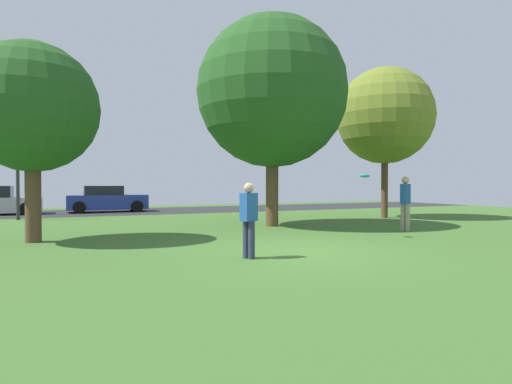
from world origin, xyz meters
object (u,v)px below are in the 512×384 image
object	(u,v)px
maple_tree_near	(32,108)
person_thrower	(405,201)
person_catcher	(249,217)
frisbee_disc	(365,176)
oak_tree_right	(385,116)
street_lamp_post	(18,168)
maple_tree_far	(272,93)
parked_car_blue	(107,200)

from	to	relation	value
maple_tree_near	person_thrower	xyz separation A→B (m)	(10.93, -2.11, -2.54)
person_thrower	person_catcher	bearing A→B (deg)	-0.00
person_thrower	frisbee_disc	distance (m)	2.68
oak_tree_right	street_lamp_post	world-z (taller)	oak_tree_right
person_catcher	frisbee_disc	size ratio (longest dim) A/B	4.12
person_thrower	maple_tree_near	bearing A→B (deg)	-31.35
person_catcher	person_thrower	bearing A→B (deg)	0.00
maple_tree_far	maple_tree_near	size ratio (longest dim) A/B	1.45
maple_tree_far	parked_car_blue	distance (m)	12.54
maple_tree_near	street_lamp_post	distance (m)	8.21
maple_tree_near	frisbee_disc	bearing A→B (deg)	-19.40
frisbee_disc	maple_tree_far	bearing A→B (deg)	101.61
maple_tree_far	maple_tree_near	bearing A→B (deg)	-171.54
maple_tree_far	oak_tree_right	distance (m)	6.48
person_thrower	street_lamp_post	bearing A→B (deg)	-60.71
person_thrower	street_lamp_post	xyz separation A→B (m)	(-11.98, 10.15, 1.25)
oak_tree_right	street_lamp_post	xyz separation A→B (m)	(-15.09, 5.70, -2.39)
oak_tree_right	person_catcher	size ratio (longest dim) A/B	4.36
person_catcher	street_lamp_post	xyz separation A→B (m)	(-5.26, 12.66, 1.40)
person_catcher	street_lamp_post	size ratio (longest dim) A/B	0.35
oak_tree_right	person_catcher	world-z (taller)	oak_tree_right
street_lamp_post	person_thrower	bearing A→B (deg)	-40.26
parked_car_blue	street_lamp_post	distance (m)	5.77
parked_car_blue	maple_tree_far	bearing A→B (deg)	-66.11
maple_tree_far	frisbee_disc	size ratio (longest dim) A/B	20.07
parked_car_blue	street_lamp_post	bearing A→B (deg)	-135.35
oak_tree_right	frisbee_disc	world-z (taller)	oak_tree_right
person_catcher	frisbee_disc	bearing A→B (deg)	0.00
maple_tree_near	frisbee_disc	size ratio (longest dim) A/B	13.88
frisbee_disc	parked_car_blue	xyz separation A→B (m)	(-5.63, 14.94, -1.10)
maple_tree_near	person_catcher	bearing A→B (deg)	-47.66
maple_tree_near	maple_tree_far	bearing A→B (deg)	8.46
maple_tree_near	person_thrower	world-z (taller)	maple_tree_near
maple_tree_far	parked_car_blue	size ratio (longest dim) A/B	1.82
maple_tree_far	street_lamp_post	bearing A→B (deg)	141.66
person_thrower	street_lamp_post	size ratio (longest dim) A/B	0.40
parked_car_blue	person_catcher	bearing A→B (deg)	-85.47
person_catcher	maple_tree_far	bearing A→B (deg)	38.46
street_lamp_post	frisbee_disc	bearing A→B (deg)	-49.07
oak_tree_right	person_thrower	distance (m)	6.54
parked_car_blue	oak_tree_right	bearing A→B (deg)	-40.72
oak_tree_right	parked_car_blue	world-z (taller)	oak_tree_right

